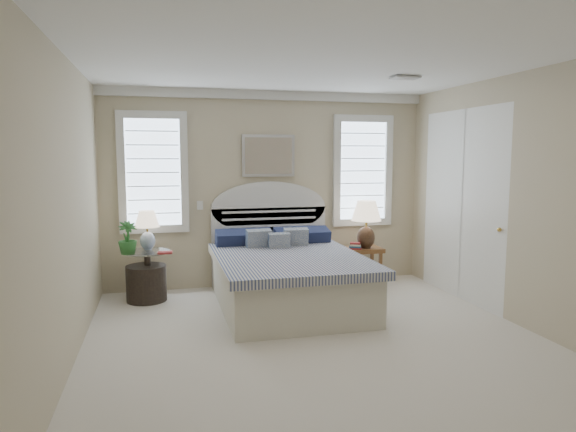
# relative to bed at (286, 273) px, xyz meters

# --- Properties ---
(floor) EXTENTS (4.50, 5.00, 0.01)m
(floor) POSITION_rel_bed_xyz_m (0.00, -1.46, -0.39)
(floor) COLOR beige
(floor) RESTS_ON ground
(ceiling) EXTENTS (4.50, 5.00, 0.01)m
(ceiling) POSITION_rel_bed_xyz_m (0.00, -1.46, 2.31)
(ceiling) COLOR white
(ceiling) RESTS_ON wall_back
(wall_back) EXTENTS (4.50, 0.02, 2.70)m
(wall_back) POSITION_rel_bed_xyz_m (0.00, 1.04, 0.96)
(wall_back) COLOR #C1B391
(wall_back) RESTS_ON floor
(wall_left) EXTENTS (0.02, 5.00, 2.70)m
(wall_left) POSITION_rel_bed_xyz_m (-2.25, -1.46, 0.96)
(wall_left) COLOR #C1B391
(wall_left) RESTS_ON floor
(wall_right) EXTENTS (0.02, 5.00, 2.70)m
(wall_right) POSITION_rel_bed_xyz_m (2.25, -1.46, 0.96)
(wall_right) COLOR #C1B391
(wall_right) RESTS_ON floor
(crown_molding) EXTENTS (4.50, 0.08, 0.12)m
(crown_molding) POSITION_rel_bed_xyz_m (0.00, 1.00, 2.25)
(crown_molding) COLOR silver
(crown_molding) RESTS_ON wall_back
(hvac_vent) EXTENTS (0.30, 0.20, 0.02)m
(hvac_vent) POSITION_rel_bed_xyz_m (1.20, -0.66, 2.29)
(hvac_vent) COLOR #B2B2B2
(hvac_vent) RESTS_ON ceiling
(switch_plate) EXTENTS (0.08, 0.01, 0.12)m
(switch_plate) POSITION_rel_bed_xyz_m (-0.95, 1.03, 0.76)
(switch_plate) COLOR silver
(switch_plate) RESTS_ON wall_back
(window_left) EXTENTS (0.90, 0.06, 1.60)m
(window_left) POSITION_rel_bed_xyz_m (-1.55, 1.02, 1.21)
(window_left) COLOR silver
(window_left) RESTS_ON wall_back
(window_right) EXTENTS (0.90, 0.06, 1.60)m
(window_right) POSITION_rel_bed_xyz_m (1.40, 1.02, 1.21)
(window_right) COLOR silver
(window_right) RESTS_ON wall_back
(painting) EXTENTS (0.74, 0.04, 0.58)m
(painting) POSITION_rel_bed_xyz_m (0.00, 1.00, 1.43)
(painting) COLOR silver
(painting) RESTS_ON wall_back
(closet_door) EXTENTS (0.02, 1.80, 2.40)m
(closet_door) POSITION_rel_bed_xyz_m (2.23, -0.26, 0.81)
(closet_door) COLOR white
(closet_door) RESTS_ON floor
(bed) EXTENTS (1.72, 2.28, 1.47)m
(bed) POSITION_rel_bed_xyz_m (0.00, 0.00, 0.00)
(bed) COLOR beige
(bed) RESTS_ON floor
(side_table_left) EXTENTS (0.56, 0.56, 0.63)m
(side_table_left) POSITION_rel_bed_xyz_m (-1.65, 0.59, 0.00)
(side_table_left) COLOR black
(side_table_left) RESTS_ON floor
(nightstand_right) EXTENTS (0.50, 0.40, 0.53)m
(nightstand_right) POSITION_rel_bed_xyz_m (1.30, 0.69, 0.00)
(nightstand_right) COLOR brown
(nightstand_right) RESTS_ON floor
(floor_pot) EXTENTS (0.64, 0.64, 0.45)m
(floor_pot) POSITION_rel_bed_xyz_m (-1.67, 0.56, -0.16)
(floor_pot) COLOR black
(floor_pot) RESTS_ON floor
(lamp_left) EXTENTS (0.41, 0.41, 0.50)m
(lamp_left) POSITION_rel_bed_xyz_m (-1.64, 0.71, 0.55)
(lamp_left) COLOR white
(lamp_left) RESTS_ON side_table_left
(lamp_right) EXTENTS (0.53, 0.53, 0.67)m
(lamp_right) POSITION_rel_bed_xyz_m (1.31, 0.64, 0.55)
(lamp_right) COLOR black
(lamp_right) RESTS_ON nightstand_right
(potted_plant) EXTENTS (0.29, 0.29, 0.40)m
(potted_plant) POSITION_rel_bed_xyz_m (-1.87, 0.44, 0.45)
(potted_plant) COLOR #2B6628
(potted_plant) RESTS_ON side_table_left
(books_left) EXTENTS (0.18, 0.14, 0.02)m
(books_left) POSITION_rel_bed_xyz_m (-1.43, 0.37, 0.26)
(books_left) COLOR maroon
(books_left) RESTS_ON side_table_left
(books_right) EXTENTS (0.20, 0.18, 0.09)m
(books_right) POSITION_rel_bed_xyz_m (1.14, 0.59, 0.19)
(books_right) COLOR maroon
(books_right) RESTS_ON nightstand_right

